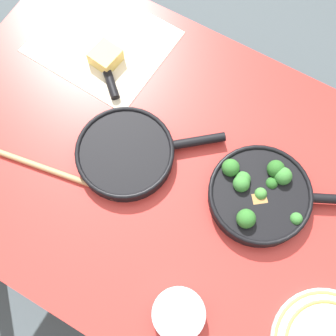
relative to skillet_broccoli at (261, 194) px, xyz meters
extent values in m
plane|color=#424C51|center=(-0.23, -0.05, -0.76)|extent=(14.00, 14.00, 0.00)
cube|color=#B72D28|center=(-0.23, -0.05, -0.04)|extent=(1.30, 0.88, 0.03)
cylinder|color=#BCBCC1|center=(-0.82, 0.33, -0.41)|extent=(0.05, 0.05, 0.71)
cylinder|color=black|center=(0.00, 0.00, -0.01)|extent=(0.25, 0.25, 0.04)
torus|color=black|center=(0.00, 0.00, 0.01)|extent=(0.26, 0.26, 0.01)
cylinder|color=#245B1C|center=(0.00, -0.08, 0.00)|extent=(0.02, 0.02, 0.03)
sphere|color=#2D6B28|center=(0.00, -0.08, 0.02)|extent=(0.05, 0.05, 0.05)
cylinder|color=#2C6823|center=(-0.05, 0.01, -0.01)|extent=(0.01, 0.01, 0.02)
sphere|color=#387A33|center=(-0.05, 0.01, 0.02)|extent=(0.04, 0.04, 0.04)
cylinder|color=#245B1C|center=(-0.09, 0.02, -0.01)|extent=(0.02, 0.02, 0.02)
sphere|color=#2D6B28|center=(-0.09, 0.02, 0.02)|extent=(0.04, 0.04, 0.04)
cylinder|color=#357027|center=(0.00, 0.00, -0.01)|extent=(0.01, 0.01, 0.02)
sphere|color=#428438|center=(0.00, 0.00, 0.01)|extent=(0.03, 0.03, 0.03)
cylinder|color=#205218|center=(0.00, 0.07, -0.01)|extent=(0.02, 0.02, 0.02)
sphere|color=#286023|center=(0.00, 0.07, 0.02)|extent=(0.04, 0.04, 0.04)
cylinder|color=#2C6823|center=(0.03, 0.06, -0.01)|extent=(0.02, 0.02, 0.02)
sphere|color=#387A33|center=(0.03, 0.06, 0.02)|extent=(0.04, 0.04, 0.04)
cylinder|color=#205218|center=(0.01, 0.03, -0.01)|extent=(0.01, 0.01, 0.02)
sphere|color=#286023|center=(0.01, 0.03, 0.01)|extent=(0.03, 0.03, 0.03)
cylinder|color=#2C6823|center=(-0.05, -0.01, -0.01)|extent=(0.01, 0.01, 0.02)
sphere|color=#387A33|center=(-0.05, -0.01, 0.02)|extent=(0.04, 0.04, 0.04)
cylinder|color=#2C6823|center=(0.10, -0.02, -0.01)|extent=(0.01, 0.01, 0.02)
sphere|color=#387A33|center=(0.10, -0.02, 0.01)|extent=(0.03, 0.03, 0.03)
cube|color=#9E703D|center=(0.00, -0.02, 0.00)|extent=(0.04, 0.04, 0.03)
cube|color=olive|center=(0.00, 0.00, -0.01)|extent=(0.03, 0.03, 0.02)
cube|color=#AD7F4C|center=(0.05, -0.09, -0.01)|extent=(0.04, 0.04, 0.03)
cube|color=olive|center=(-0.01, 0.02, 0.00)|extent=(0.04, 0.04, 0.03)
cube|color=olive|center=(0.02, 0.06, 0.00)|extent=(0.04, 0.04, 0.03)
cylinder|color=black|center=(-0.35, -0.07, -0.01)|extent=(0.25, 0.25, 0.04)
torus|color=black|center=(-0.35, -0.07, 0.01)|extent=(0.25, 0.25, 0.01)
cylinder|color=black|center=(-0.20, 0.05, 0.00)|extent=(0.12, 0.11, 0.02)
cylinder|color=#EAD170|center=(-0.35, -0.07, -0.01)|extent=(0.20, 0.20, 0.02)
cylinder|color=tan|center=(-0.50, -0.21, -0.02)|extent=(0.32, 0.07, 0.02)
ellipsoid|color=tan|center=(-0.32, -0.18, -0.02)|extent=(0.07, 0.05, 0.02)
cube|color=beige|center=(-0.59, 0.19, -0.03)|extent=(0.38, 0.33, 0.00)
cube|color=silver|center=(-0.59, 0.17, -0.02)|extent=(0.16, 0.15, 0.01)
cylinder|color=black|center=(-0.49, 0.08, -0.02)|extent=(0.08, 0.07, 0.02)
cube|color=#E0C15B|center=(-0.55, 0.14, -0.01)|extent=(0.08, 0.08, 0.04)
cylinder|color=#B7B7BC|center=(-0.03, -0.35, 0.00)|extent=(0.12, 0.12, 0.05)
camera|label=1|loc=(-0.03, -0.41, 1.10)|focal=50.00mm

